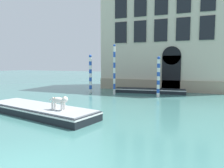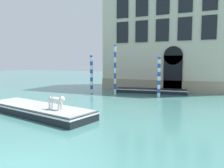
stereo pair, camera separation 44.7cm
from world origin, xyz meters
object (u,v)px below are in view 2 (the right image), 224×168
Objects in this scene: mooring_pole_2 at (159,77)px; mooring_pole_1 at (91,74)px; dog_on_deck at (57,100)px; boat_moored_near_palazzo at (151,91)px; boat_foreground at (37,110)px; mooring_pole_0 at (115,69)px.

mooring_pole_1 is at bearing -179.57° from mooring_pole_2.
mooring_pole_1 is at bearing 109.33° from dog_on_deck.
dog_on_deck is at bearing -109.07° from mooring_pole_2.
mooring_pole_1 reaches higher than boat_moored_near_palazzo.
mooring_pole_2 reaches higher than boat_moored_near_palazzo.
boat_foreground is 11.62m from boat_moored_near_palazzo.
dog_on_deck is at bearing -3.88° from boat_foreground.
mooring_pole_0 reaches higher than dog_on_deck.
dog_on_deck is at bearing -85.23° from mooring_pole_0.
boat_moored_near_palazzo is 1.49× the size of mooring_pole_0.
boat_foreground is 6.88× the size of dog_on_deck.
dog_on_deck is 9.85m from mooring_pole_2.
mooring_pole_0 is (0.93, 8.92, 2.00)m from boat_foreground.
mooring_pole_1 is at bearing -176.24° from mooring_pole_0.
mooring_pole_0 reaches higher than mooring_pole_1.
mooring_pole_1 is (-2.36, -0.15, -0.45)m from mooring_pole_0.
boat_foreground is 2.08× the size of mooring_pole_1.
boat_foreground is 9.18m from mooring_pole_0.
boat_foreground is at bearing 164.96° from dog_on_deck.
mooring_pole_0 is at bearing -150.05° from boat_moored_near_palazzo.
boat_moored_near_palazzo is (3.70, 11.01, -0.06)m from boat_foreground.
mooring_pole_2 is (4.92, 8.81, 1.44)m from boat_foreground.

